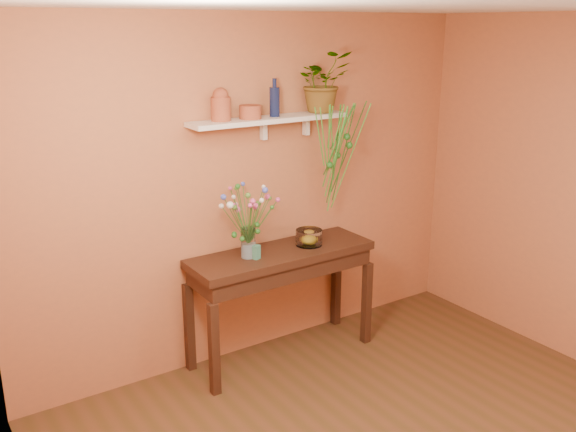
{
  "coord_description": "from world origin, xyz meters",
  "views": [
    {
      "loc": [
        -2.46,
        -2.15,
        2.6
      ],
      "look_at": [
        0.0,
        1.55,
        1.25
      ],
      "focal_mm": 39.31,
      "sensor_mm": 36.0,
      "label": 1
    }
  ],
  "objects_px": {
    "terracotta_jug": "(221,105)",
    "glass_bowl": "(309,238)",
    "sideboard": "(282,266)",
    "bouquet": "(247,209)",
    "blue_bottle": "(275,101)",
    "glass_vase": "(248,245)",
    "spider_plant": "(323,82)"
  },
  "relations": [
    {
      "from": "spider_plant",
      "to": "bouquet",
      "type": "xyz_separation_m",
      "value": [
        -0.79,
        -0.16,
        -0.87
      ]
    },
    {
      "from": "terracotta_jug",
      "to": "glass_bowl",
      "type": "distance_m",
      "value": 1.28
    },
    {
      "from": "terracotta_jug",
      "to": "glass_bowl",
      "type": "height_order",
      "value": "terracotta_jug"
    },
    {
      "from": "terracotta_jug",
      "to": "glass_vase",
      "type": "relative_size",
      "value": 1.01
    },
    {
      "from": "bouquet",
      "to": "glass_vase",
      "type": "bearing_deg",
      "value": 54.56
    },
    {
      "from": "bouquet",
      "to": "spider_plant",
      "type": "bearing_deg",
      "value": 11.32
    },
    {
      "from": "blue_bottle",
      "to": "spider_plant",
      "type": "bearing_deg",
      "value": 1.64
    },
    {
      "from": "glass_vase",
      "to": "glass_bowl",
      "type": "distance_m",
      "value": 0.55
    },
    {
      "from": "blue_bottle",
      "to": "bouquet",
      "type": "xyz_separation_m",
      "value": [
        -0.34,
        -0.15,
        -0.75
      ]
    },
    {
      "from": "sideboard",
      "to": "spider_plant",
      "type": "bearing_deg",
      "value": 16.84
    },
    {
      "from": "glass_vase",
      "to": "glass_bowl",
      "type": "relative_size",
      "value": 1.11
    },
    {
      "from": "sideboard",
      "to": "terracotta_jug",
      "type": "bearing_deg",
      "value": 159.59
    },
    {
      "from": "terracotta_jug",
      "to": "bouquet",
      "type": "height_order",
      "value": "terracotta_jug"
    },
    {
      "from": "glass_vase",
      "to": "bouquet",
      "type": "relative_size",
      "value": 0.49
    },
    {
      "from": "blue_bottle",
      "to": "spider_plant",
      "type": "relative_size",
      "value": 0.6
    },
    {
      "from": "terracotta_jug",
      "to": "glass_vase",
      "type": "distance_m",
      "value": 1.06
    },
    {
      "from": "glass_vase",
      "to": "sideboard",
      "type": "bearing_deg",
      "value": -2.69
    },
    {
      "from": "terracotta_jug",
      "to": "glass_bowl",
      "type": "bearing_deg",
      "value": -14.02
    },
    {
      "from": "spider_plant",
      "to": "bouquet",
      "type": "distance_m",
      "value": 1.19
    },
    {
      "from": "sideboard",
      "to": "bouquet",
      "type": "bearing_deg",
      "value": -177.75
    },
    {
      "from": "blue_bottle",
      "to": "bouquet",
      "type": "distance_m",
      "value": 0.84
    },
    {
      "from": "blue_bottle",
      "to": "bouquet",
      "type": "height_order",
      "value": "blue_bottle"
    },
    {
      "from": "spider_plant",
      "to": "glass_vase",
      "type": "distance_m",
      "value": 1.4
    },
    {
      "from": "bouquet",
      "to": "glass_bowl",
      "type": "bearing_deg",
      "value": -0.09
    },
    {
      "from": "terracotta_jug",
      "to": "sideboard",
      "type": "bearing_deg",
      "value": -20.41
    },
    {
      "from": "blue_bottle",
      "to": "terracotta_jug",
      "type": "bearing_deg",
      "value": 177.34
    },
    {
      "from": "terracotta_jug",
      "to": "blue_bottle",
      "type": "xyz_separation_m",
      "value": [
        0.44,
        -0.02,
        0.0
      ]
    },
    {
      "from": "spider_plant",
      "to": "glass_vase",
      "type": "relative_size",
      "value": 2.02
    },
    {
      "from": "spider_plant",
      "to": "glass_bowl",
      "type": "distance_m",
      "value": 1.24
    },
    {
      "from": "glass_vase",
      "to": "glass_bowl",
      "type": "height_order",
      "value": "glass_vase"
    },
    {
      "from": "blue_bottle",
      "to": "bouquet",
      "type": "bearing_deg",
      "value": -156.65
    },
    {
      "from": "terracotta_jug",
      "to": "glass_bowl",
      "type": "xyz_separation_m",
      "value": [
        0.67,
        -0.17,
        -1.08
      ]
    }
  ]
}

